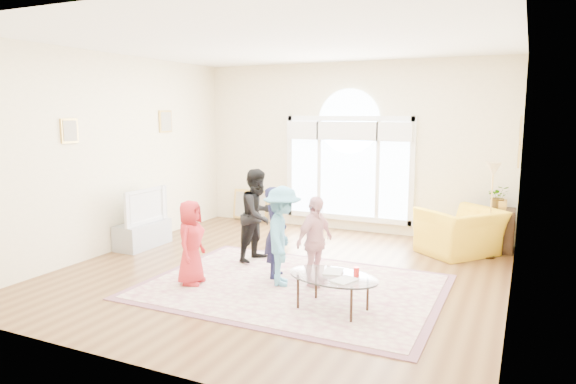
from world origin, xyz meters
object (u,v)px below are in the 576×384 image
at_px(armchair, 460,232).
at_px(television, 142,206).
at_px(area_rug, 292,286).
at_px(tv_console, 143,234).
at_px(coffee_table, 333,277).

bearing_deg(armchair, television, -31.22).
xyz_separation_m(area_rug, tv_console, (-3.16, 0.79, 0.20)).
distance_m(tv_console, coffee_table, 4.14).
height_order(area_rug, television, television).
bearing_deg(television, armchair, 19.79).
bearing_deg(coffee_table, tv_console, 171.11).
distance_m(area_rug, television, 3.32).
xyz_separation_m(tv_console, television, (0.01, 0.00, 0.50)).
relative_size(area_rug, television, 3.55).
xyz_separation_m(tv_console, armchair, (4.95, 1.78, 0.16)).
height_order(area_rug, tv_console, tv_console).
bearing_deg(area_rug, television, 165.92).
distance_m(area_rug, tv_console, 3.26).
relative_size(television, armchair, 0.89).
bearing_deg(area_rug, armchair, 55.09).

